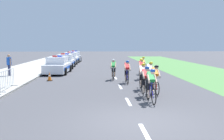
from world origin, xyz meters
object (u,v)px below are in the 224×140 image
object	(u,v)px
cyclist_ninth	(142,65)
police_car_nearest	(58,66)
cyclist_fourth	(142,76)
cyclist_seventh	(113,69)
police_car_third	(71,59)
police_car_furthest	(75,57)
traffic_cone_near	(50,76)
spectator_middle	(9,63)
cyclist_third	(155,79)
cyclist_eighth	(141,69)
cyclist_lead	(151,85)
crowd_barrier_middle	(7,79)
cyclist_sixth	(127,71)
police_car_second	(65,62)
cyclist_second	(146,81)
cyclist_fifth	(150,73)

from	to	relation	value
cyclist_ninth	police_car_nearest	distance (m)	7.47
cyclist_fourth	cyclist_ninth	xyz separation A→B (m)	(1.31, 7.21, 0.00)
cyclist_seventh	police_car_third	xyz separation A→B (m)	(-4.68, 15.46, -0.11)
cyclist_seventh	cyclist_fourth	bearing A→B (deg)	-71.10
cyclist_ninth	police_car_furthest	xyz separation A→B (m)	(-7.39, 17.69, -0.11)
traffic_cone_near	spectator_middle	bearing A→B (deg)	148.55
cyclist_third	cyclist_ninth	size ratio (longest dim) A/B	1.00
cyclist_eighth	police_car_third	xyz separation A→B (m)	(-6.74, 15.41, -0.11)
cyclist_lead	crowd_barrier_middle	bearing A→B (deg)	156.71
cyclist_ninth	spectator_middle	size ratio (longest dim) A/B	1.03
cyclist_third	cyclist_sixth	xyz separation A→B (m)	(-1.06, 3.65, 0.00)
cyclist_eighth	police_car_nearest	bearing A→B (deg)	148.24
cyclist_seventh	traffic_cone_near	xyz separation A→B (m)	(-4.56, -0.32, -0.48)
police_car_second	cyclist_sixth	bearing A→B (deg)	-63.59
cyclist_fourth	cyclist_sixth	xyz separation A→B (m)	(-0.60, 2.45, 0.00)
cyclist_second	cyclist_fifth	size ratio (longest dim) A/B	1.00
cyclist_third	cyclist_fourth	size ratio (longest dim) A/B	1.00
cyclist_second	cyclist_lead	bearing A→B (deg)	-90.29
cyclist_seventh	police_car_third	bearing A→B (deg)	106.85
police_car_furthest	cyclist_ninth	bearing A→B (deg)	-67.34
cyclist_second	spectator_middle	xyz separation A→B (m)	(-9.30, 7.82, 0.30)
cyclist_seventh	police_car_furthest	world-z (taller)	police_car_furthest
cyclist_lead	cyclist_third	bearing A→B (deg)	72.09
cyclist_fourth	cyclist_eighth	xyz separation A→B (m)	(0.66, 4.13, 0.00)
cyclist_second	cyclist_seventh	size ratio (longest dim) A/B	1.00
cyclist_second	spectator_middle	world-z (taller)	spectator_middle
cyclist_eighth	traffic_cone_near	xyz separation A→B (m)	(-6.62, -0.37, -0.48)
cyclist_third	cyclist_sixth	size ratio (longest dim) A/B	1.00
cyclist_fourth	cyclist_seventh	size ratio (longest dim) A/B	1.00
cyclist_sixth	cyclist_ninth	size ratio (longest dim) A/B	1.00
cyclist_lead	police_car_third	size ratio (longest dim) A/B	0.39
cyclist_third	spectator_middle	bearing A→B (deg)	144.40
cyclist_fifth	police_car_third	distance (m)	19.56
cyclist_fourth	police_car_furthest	size ratio (longest dim) A/B	0.38
cyclist_fifth	cyclist_eighth	bearing A→B (deg)	90.42
cyclist_fifth	cyclist_ninth	xyz separation A→B (m)	(0.62, 6.02, 0.00)
police_car_nearest	police_car_furthest	size ratio (longest dim) A/B	0.98
cyclist_fifth	cyclist_eighth	size ratio (longest dim) A/B	1.00
cyclist_third	crowd_barrier_middle	size ratio (longest dim) A/B	0.74
cyclist_fifth	police_car_second	distance (m)	14.04
police_car_second	spectator_middle	bearing A→B (deg)	-114.11
cyclist_fourth	cyclist_sixth	size ratio (longest dim) A/B	1.00
cyclist_lead	cyclist_sixth	world-z (taller)	same
police_car_furthest	cyclist_eighth	bearing A→B (deg)	-72.02
cyclist_fourth	police_car_third	bearing A→B (deg)	107.28
cyclist_sixth	spectator_middle	world-z (taller)	spectator_middle
cyclist_second	crowd_barrier_middle	world-z (taller)	cyclist_second
police_car_nearest	police_car_second	distance (m)	5.19
cyclist_lead	cyclist_sixth	size ratio (longest dim) A/B	1.00
police_car_third	cyclist_fourth	bearing A→B (deg)	-72.72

